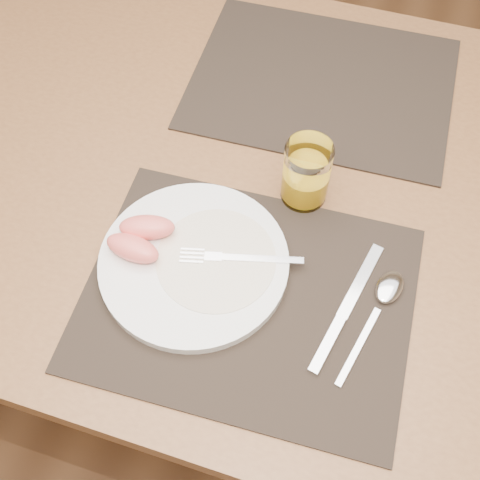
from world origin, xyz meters
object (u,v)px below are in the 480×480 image
table (273,205)px  knife (342,317)px  placemat_near (248,298)px  spoon (385,295)px  plate (194,262)px  fork (230,258)px  juice_glass (306,176)px  placemat_far (322,83)px

table → knife: bearing=-54.2°
placemat_near → spoon: bearing=17.5°
table → plate: bearing=-108.8°
fork → spoon: (0.22, 0.01, -0.01)m
placemat_near → knife: size_ratio=2.06×
table → placemat_near: bearing=-84.4°
spoon → juice_glass: (-0.15, 0.14, 0.04)m
spoon → placemat_near: bearing=-162.5°
fork → spoon: bearing=3.7°
table → plate: 0.23m
table → placemat_far: bearing=84.4°
table → knife: (0.15, -0.21, 0.09)m
placemat_far → spoon: (0.18, -0.38, 0.01)m
table → juice_glass: bearing=-27.3°
placemat_near → placemat_far: bearing=90.0°
plate → spoon: 0.27m
placemat_far → table: bearing=-95.6°
table → placemat_far: size_ratio=3.11×
placemat_far → plate: plate is taller
placemat_near → spoon: (0.18, 0.06, 0.01)m
placemat_near → juice_glass: (0.03, 0.19, 0.05)m
table → juice_glass: juice_glass is taller
table → placemat_near: (0.02, -0.22, 0.09)m
knife → juice_glass: (-0.10, 0.19, 0.04)m
fork → spoon: 0.22m
table → spoon: size_ratio=7.33×
plate → placemat_near: bearing=-15.9°
spoon → table: bearing=141.1°
placemat_near → plate: size_ratio=1.67×
table → plate: size_ratio=5.19×
plate → knife: plate is taller
placemat_near → fork: (-0.04, 0.04, 0.02)m
knife → placemat_near: bearing=-176.2°
knife → placemat_far: bearing=106.9°
fork → knife: bearing=-11.4°
plate → table: bearing=71.2°
plate → juice_glass: (0.12, 0.17, 0.04)m
placemat_far → knife: knife is taller
juice_glass → placemat_near: bearing=-98.6°
spoon → juice_glass: juice_glass is taller
placemat_far → fork: (-0.04, -0.40, 0.02)m
placemat_near → placemat_far: 0.44m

